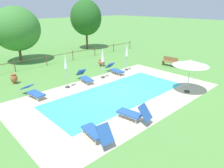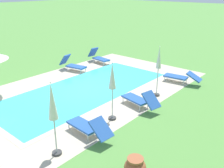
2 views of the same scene
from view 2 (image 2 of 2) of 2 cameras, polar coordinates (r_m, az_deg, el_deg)
The scene contains 13 objects.
ground_plane at distance 13.42m, azimuth -6.11°, elevation -1.18°, with size 160.00×160.00×0.00m, color #599342.
pool_deck_paving at distance 13.41m, azimuth -6.11°, elevation -1.16°, with size 13.42×7.76×0.01m, color beige.
swimming_pool_water at distance 13.41m, azimuth -6.11°, elevation -1.16°, with size 9.67×4.01×0.01m, color #42CCD6.
pool_coping_rim at distance 13.41m, azimuth -6.11°, elevation -1.14°, with size 10.15×4.49×0.01m.
sun_lounger_north_near_steps at distance 14.64m, azimuth 15.35°, elevation 1.58°, with size 0.86×2.13×0.72m.
sun_lounger_north_mid at distance 16.40m, azimuth -8.86°, elevation 4.35°, with size 0.90×1.90×1.01m.
sun_lounger_north_far at distance 11.30m, azimuth 6.31°, elevation -3.50°, with size 0.95×2.03×0.90m.
sun_lounger_north_end at distance 9.21m, azimuth -5.42°, elevation -9.58°, with size 0.74×2.01×0.87m.
sun_lounger_south_mid at distance 18.02m, azimuth -3.02°, elevation 6.10°, with size 0.82×1.88×1.01m.
patio_umbrella_closed_row_west at distance 9.73m, azimuth 0.07°, elevation 0.76°, with size 0.32×0.32×2.42m.
patio_umbrella_closed_row_mid_west at distance 12.19m, azimuth 10.52°, elevation 4.75°, with size 0.32×0.32×2.51m.
patio_umbrella_closed_row_centre at distance 7.79m, azimuth -13.32°, elevation -4.93°, with size 0.32×0.32×2.51m.
terracotta_urn_by_tree at distance 7.43m, azimuth 5.26°, elevation -18.31°, with size 0.62×0.62×0.67m.
Camera 2 is at (8.43, 9.12, 5.07)m, focal length 40.33 mm.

